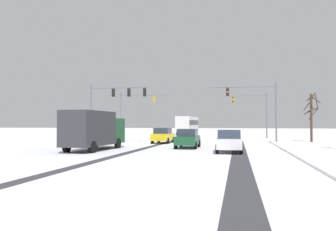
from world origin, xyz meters
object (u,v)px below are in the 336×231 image
at_px(bare_tree_sidewalk_far, 311,115).
at_px(traffic_signal_far_right, 253,107).
at_px(car_white_third, 229,141).
at_px(bus_oncoming, 188,124).
at_px(traffic_signal_far_left, 134,107).
at_px(box_truck_delivery, 94,129).
at_px(traffic_signal_near_right, 256,101).
at_px(car_yellow_cab_lead, 163,135).
at_px(traffic_signal_near_left, 114,99).
at_px(car_dark_green_second, 188,138).

bearing_deg(bare_tree_sidewalk_far, traffic_signal_far_right, 124.57).
bearing_deg(car_white_third, bus_oncoming, 102.55).
xyz_separation_m(traffic_signal_far_left, box_truck_delivery, (3.31, -21.07, -2.86)).
xyz_separation_m(traffic_signal_near_right, car_yellow_cab_lead, (-9.72, -2.67, -3.69)).
xyz_separation_m(traffic_signal_far_right, traffic_signal_near_right, (-0.21, -12.00, 0.03)).
bearing_deg(box_truck_delivery, bare_tree_sidewalk_far, 40.18).
distance_m(traffic_signal_far_right, car_white_third, 25.47).
height_order(traffic_signal_near_left, car_white_third, traffic_signal_near_left).
xyz_separation_m(traffic_signal_near_left, car_white_third, (13.04, -11.28, -3.99)).
height_order(bus_oncoming, box_truck_delivery, bus_oncoming).
bearing_deg(box_truck_delivery, bus_oncoming, 87.55).
distance_m(traffic_signal_far_left, car_yellow_cab_lead, 13.04).
distance_m(car_dark_green_second, car_white_third, 5.21).
distance_m(box_truck_delivery, bare_tree_sidewalk_far, 25.19).
xyz_separation_m(traffic_signal_near_left, bare_tree_sidewalk_far, (21.91, 4.94, -1.71)).
bearing_deg(car_white_third, bare_tree_sidewalk_far, 61.34).
bearing_deg(car_white_third, traffic_signal_near_right, 78.85).
bearing_deg(bare_tree_sidewalk_far, traffic_signal_near_left, -167.30).
bearing_deg(traffic_signal_far_right, traffic_signal_far_left, -166.36).
bearing_deg(traffic_signal_far_left, car_white_third, -57.03).
distance_m(car_yellow_cab_lead, bus_oncoming, 28.67).
distance_m(traffic_signal_far_left, traffic_signal_near_right, 18.10).
xyz_separation_m(traffic_signal_near_right, traffic_signal_near_left, (-15.62, -1.77, 0.30)).
bearing_deg(traffic_signal_near_right, car_white_third, -101.15).
distance_m(traffic_signal_far_right, bus_oncoming, 18.21).
relative_size(traffic_signal_far_left, car_dark_green_second, 1.73).
relative_size(traffic_signal_far_left, box_truck_delivery, 0.95).
xyz_separation_m(traffic_signal_far_left, car_dark_green_second, (10.12, -17.24, -3.67)).
distance_m(traffic_signal_near_right, car_yellow_cab_lead, 10.74).
xyz_separation_m(traffic_signal_far_right, car_white_third, (-2.78, -25.05, -3.66)).
bearing_deg(traffic_signal_far_right, car_white_third, -96.33).
distance_m(traffic_signal_far_left, bare_tree_sidewalk_far, 23.08).
distance_m(car_yellow_cab_lead, box_truck_delivery, 10.90).
bearing_deg(traffic_signal_near_left, box_truck_delivery, -76.57).
relative_size(traffic_signal_far_left, traffic_signal_near_left, 1.08).
height_order(traffic_signal_far_right, traffic_signal_far_left, same).
bearing_deg(bus_oncoming, car_white_third, -77.45).
height_order(traffic_signal_near_left, bus_oncoming, traffic_signal_near_left).
xyz_separation_m(bus_oncoming, box_truck_delivery, (-1.67, -39.00, -0.36)).
distance_m(traffic_signal_far_left, car_white_third, 25.37).
relative_size(traffic_signal_near_right, car_yellow_cab_lead, 1.79).
distance_m(car_yellow_cab_lead, bare_tree_sidewalk_far, 17.20).
bearing_deg(box_truck_delivery, car_white_third, 0.03).
height_order(traffic_signal_near_left, box_truck_delivery, traffic_signal_near_left).
relative_size(traffic_signal_far_left, car_white_third, 1.71).
bearing_deg(car_white_third, car_yellow_cab_lead, 124.55).
relative_size(traffic_signal_far_left, bare_tree_sidewalk_far, 1.26).
xyz_separation_m(traffic_signal_near_right, bus_oncoming, (-11.25, 25.94, -2.51)).
height_order(traffic_signal_far_right, bare_tree_sidewalk_far, traffic_signal_far_right).
xyz_separation_m(traffic_signal_near_left, bus_oncoming, (4.36, 27.71, -2.82)).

